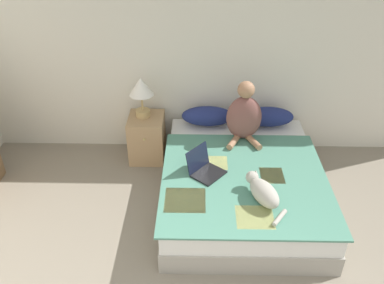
% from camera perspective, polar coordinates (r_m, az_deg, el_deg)
% --- Properties ---
extents(wall_back, '(6.17, 0.05, 2.55)m').
position_cam_1_polar(wall_back, '(4.83, 0.74, 12.53)').
color(wall_back, beige).
rests_on(wall_back, ground_plane).
extents(bed, '(1.66, 2.07, 0.44)m').
position_cam_1_polar(bed, '(4.40, 6.96, -5.81)').
color(bed, '#9E998E').
rests_on(bed, ground_plane).
extents(pillow_near, '(0.62, 0.28, 0.23)m').
position_cam_1_polar(pillow_near, '(4.91, 2.18, 3.66)').
color(pillow_near, navy).
rests_on(pillow_near, bed).
extents(pillow_far, '(0.62, 0.28, 0.23)m').
position_cam_1_polar(pillow_far, '(4.98, 10.57, 3.52)').
color(pillow_far, navy).
rests_on(pillow_far, bed).
extents(person_sitting, '(0.40, 0.39, 0.70)m').
position_cam_1_polar(person_sitting, '(4.58, 7.33, 3.68)').
color(person_sitting, brown).
rests_on(person_sitting, bed).
extents(cat_tabby, '(0.36, 0.60, 0.20)m').
position_cam_1_polar(cat_tabby, '(3.81, 9.94, -6.87)').
color(cat_tabby, '#A8A399').
rests_on(cat_tabby, bed).
extents(laptop_open, '(0.43, 0.43, 0.26)m').
position_cam_1_polar(laptop_open, '(4.12, 1.79, -3.72)').
color(laptop_open, black).
rests_on(laptop_open, bed).
extents(nightstand, '(0.42, 0.48, 0.56)m').
position_cam_1_polar(nightstand, '(5.03, -6.32, 0.62)').
color(nightstand, tan).
rests_on(nightstand, ground_plane).
extents(table_lamp, '(0.28, 0.28, 0.50)m').
position_cam_1_polar(table_lamp, '(4.77, -7.14, 7.27)').
color(table_lamp, tan).
rests_on(table_lamp, nightstand).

